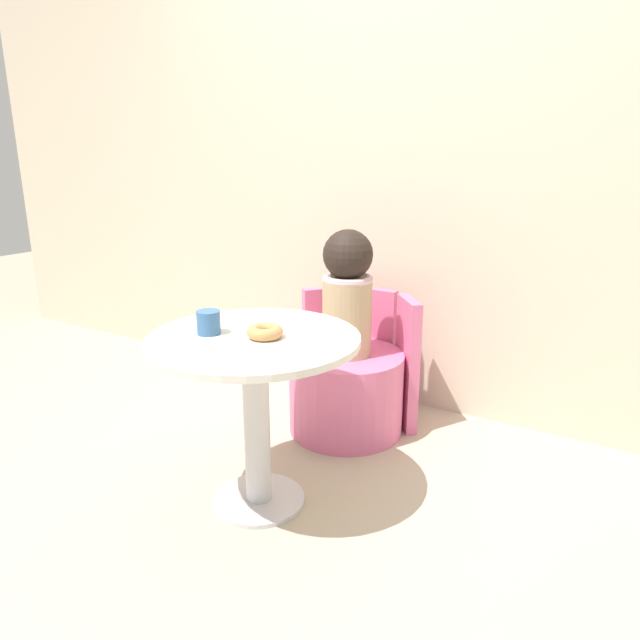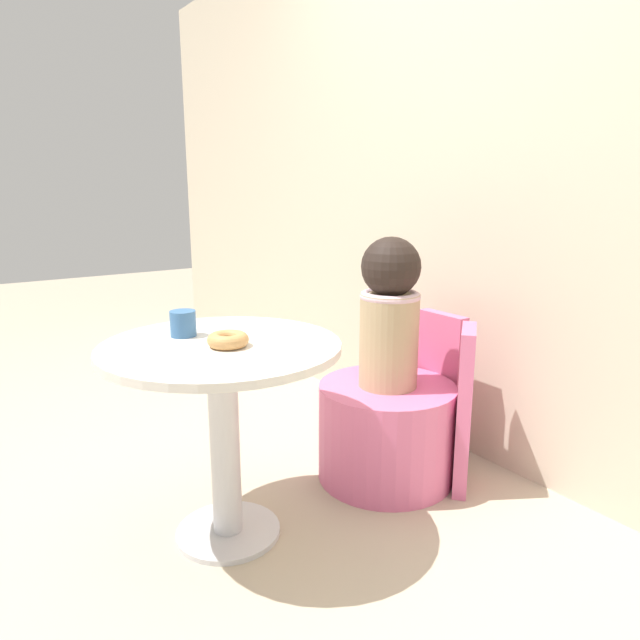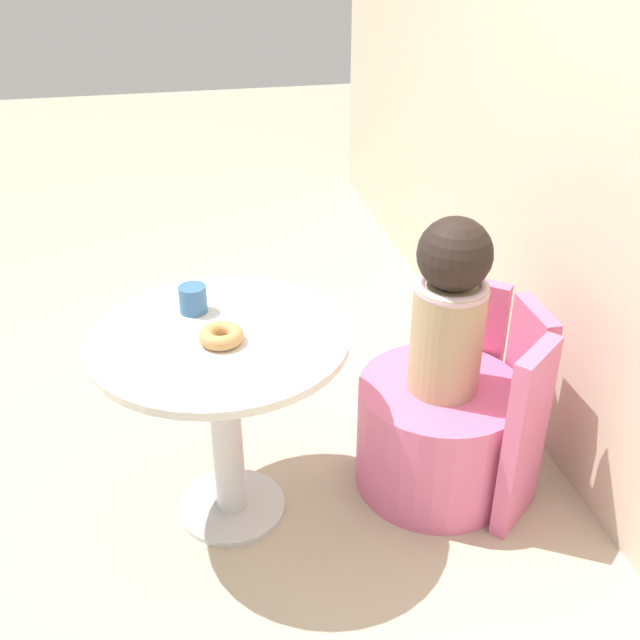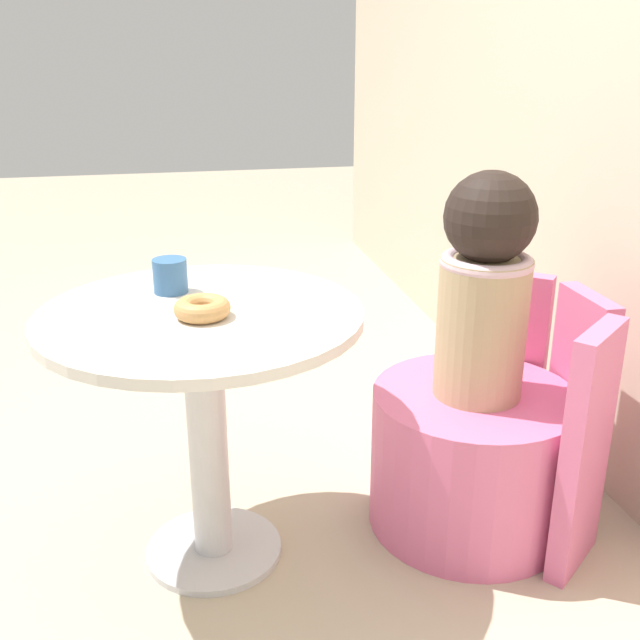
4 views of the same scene
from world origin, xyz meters
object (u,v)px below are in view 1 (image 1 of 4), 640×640
object	(u,v)px
round_table	(255,378)
tub_chair	(346,392)
donut	(266,332)
child_figure	(347,292)
cup	(209,322)

from	to	relation	value
round_table	tub_chair	size ratio (longest dim) A/B	1.40
tub_chair	donut	world-z (taller)	donut
round_table	child_figure	bearing A→B (deg)	89.91
round_table	tub_chair	xyz separation A→B (m)	(0.00, 0.67, -0.30)
child_figure	donut	bearing A→B (deg)	-85.94
round_table	child_figure	world-z (taller)	child_figure
round_table	child_figure	size ratio (longest dim) A/B	1.31
child_figure	round_table	bearing A→B (deg)	-90.09
tub_chair	donut	xyz separation A→B (m)	(0.05, -0.67, 0.48)
cup	child_figure	bearing A→B (deg)	78.68
round_table	donut	world-z (taller)	donut
child_figure	cup	world-z (taller)	child_figure
donut	cup	bearing A→B (deg)	-162.31
tub_chair	child_figure	world-z (taller)	child_figure
round_table	tub_chair	world-z (taller)	round_table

